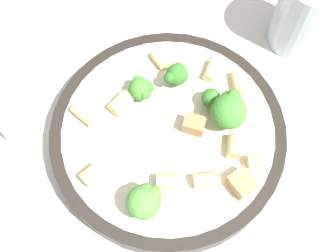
# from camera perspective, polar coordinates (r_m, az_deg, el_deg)

# --- Properties ---
(ground_plane) EXTENTS (2.00, 2.00, 0.00)m
(ground_plane) POSITION_cam_1_polar(r_m,az_deg,el_deg) (0.50, -0.00, -2.10)
(ground_plane) COLOR beige
(pasta_bowl) EXTENTS (0.27, 0.27, 0.03)m
(pasta_bowl) POSITION_cam_1_polar(r_m,az_deg,el_deg) (0.49, -0.00, -1.19)
(pasta_bowl) COLOR #28231E
(pasta_bowl) RESTS_ON ground_plane
(broccoli_floret_0) EXTENTS (0.04, 0.04, 0.04)m
(broccoli_floret_0) POSITION_cam_1_polar(r_m,az_deg,el_deg) (0.42, -3.10, -10.09)
(broccoli_floret_0) COLOR #93B766
(broccoli_floret_0) RESTS_ON pasta_bowl
(broccoli_floret_1) EXTENTS (0.04, 0.04, 0.05)m
(broccoli_floret_1) POSITION_cam_1_polar(r_m,az_deg,el_deg) (0.46, 8.26, 2.16)
(broccoli_floret_1) COLOR #84AD60
(broccoli_floret_1) RESTS_ON pasta_bowl
(broccoli_floret_2) EXTENTS (0.03, 0.03, 0.03)m
(broccoli_floret_2) POSITION_cam_1_polar(r_m,az_deg,el_deg) (0.48, -3.67, 5.07)
(broccoli_floret_2) COLOR #93B766
(broccoli_floret_2) RESTS_ON pasta_bowl
(broccoli_floret_3) EXTENTS (0.02, 0.02, 0.03)m
(broccoli_floret_3) POSITION_cam_1_polar(r_m,az_deg,el_deg) (0.48, 5.84, 3.70)
(broccoli_floret_3) COLOR #93B766
(broccoli_floret_3) RESTS_ON pasta_bowl
(broccoli_floret_4) EXTENTS (0.03, 0.03, 0.03)m
(broccoli_floret_4) POSITION_cam_1_polar(r_m,az_deg,el_deg) (0.49, 0.86, 7.08)
(broccoli_floret_4) COLOR #9EC175
(broccoli_floret_4) RESTS_ON pasta_bowl
(rigatoni_0) EXTENTS (0.03, 0.03, 0.01)m
(rigatoni_0) POSITION_cam_1_polar(r_m,az_deg,el_deg) (0.48, -11.21, 1.99)
(rigatoni_0) COLOR #E0C67F
(rigatoni_0) RESTS_ON pasta_bowl
(rigatoni_1) EXTENTS (0.03, 0.02, 0.02)m
(rigatoni_1) POSITION_cam_1_polar(r_m,az_deg,el_deg) (0.45, 5.21, -7.27)
(rigatoni_1) COLOR #E0C67F
(rigatoni_1) RESTS_ON pasta_bowl
(rigatoni_2) EXTENTS (0.02, 0.03, 0.01)m
(rigatoni_2) POSITION_cam_1_polar(r_m,az_deg,el_deg) (0.51, 5.90, 7.59)
(rigatoni_2) COLOR #E0C67F
(rigatoni_2) RESTS_ON pasta_bowl
(rigatoni_3) EXTENTS (0.03, 0.02, 0.02)m
(rigatoni_3) POSITION_cam_1_polar(r_m,az_deg,el_deg) (0.44, 0.12, -7.55)
(rigatoni_3) COLOR #E0C67F
(rigatoni_3) RESTS_ON pasta_bowl
(rigatoni_4) EXTENTS (0.03, 0.03, 0.02)m
(rigatoni_4) POSITION_cam_1_polar(r_m,az_deg,el_deg) (0.45, -10.40, -6.54)
(rigatoni_4) COLOR #E0C67F
(rigatoni_4) RESTS_ON pasta_bowl
(rigatoni_5) EXTENTS (0.02, 0.03, 0.01)m
(rigatoni_5) POSITION_cam_1_polar(r_m,az_deg,el_deg) (0.50, 9.46, 5.78)
(rigatoni_5) COLOR #E0C67F
(rigatoni_5) RESTS_ON pasta_bowl
(rigatoni_6) EXTENTS (0.02, 0.02, 0.01)m
(rigatoni_6) POSITION_cam_1_polar(r_m,az_deg,el_deg) (0.46, 11.91, -4.67)
(rigatoni_6) COLOR #E0C67F
(rigatoni_6) RESTS_ON pasta_bowl
(rigatoni_7) EXTENTS (0.02, 0.02, 0.02)m
(rigatoni_7) POSITION_cam_1_polar(r_m,az_deg,el_deg) (0.46, 9.02, -2.75)
(rigatoni_7) COLOR #E0C67F
(rigatoni_7) RESTS_ON pasta_bowl
(rigatoni_8) EXTENTS (0.02, 0.03, 0.01)m
(rigatoni_8) POSITION_cam_1_polar(r_m,az_deg,el_deg) (0.51, -1.12, 8.97)
(rigatoni_8) COLOR #E0C67F
(rigatoni_8) RESTS_ON pasta_bowl
(rigatoni_9) EXTENTS (0.03, 0.03, 0.02)m
(rigatoni_9) POSITION_cam_1_polar(r_m,az_deg,el_deg) (0.48, -6.44, 3.10)
(rigatoni_9) COLOR #E0C67F
(rigatoni_9) RESTS_ON pasta_bowl
(chicken_chunk_0) EXTENTS (0.03, 0.03, 0.02)m
(chicken_chunk_0) POSITION_cam_1_polar(r_m,az_deg,el_deg) (0.45, 9.96, -7.65)
(chicken_chunk_0) COLOR tan
(chicken_chunk_0) RESTS_ON pasta_bowl
(chicken_chunk_1) EXTENTS (0.03, 0.02, 0.02)m
(chicken_chunk_1) POSITION_cam_1_polar(r_m,az_deg,el_deg) (0.47, 3.56, 0.15)
(chicken_chunk_1) COLOR #A87A4C
(chicken_chunk_1) RESTS_ON pasta_bowl
(drinking_glass) EXTENTS (0.07, 0.07, 0.10)m
(drinking_glass) POSITION_cam_1_polar(r_m,az_deg,el_deg) (0.57, 17.90, 13.95)
(drinking_glass) COLOR silver
(drinking_glass) RESTS_ON ground_plane
(pepper_shaker) EXTENTS (0.03, 0.03, 0.08)m
(pepper_shaker) POSITION_cam_1_polar(r_m,az_deg,el_deg) (0.51, -20.98, 0.99)
(pepper_shaker) COLOR silver
(pepper_shaker) RESTS_ON ground_plane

